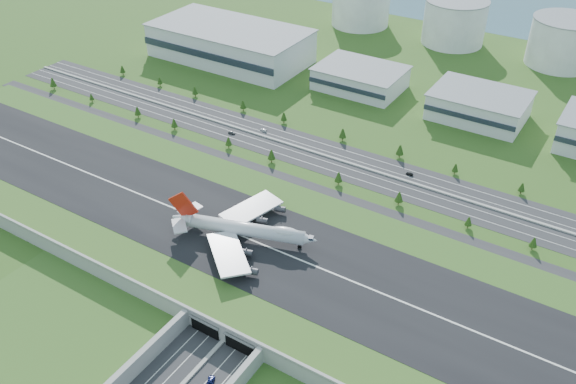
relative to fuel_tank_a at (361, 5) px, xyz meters
The scene contains 15 objects.
ground 332.88m from the fuel_tank_a, 68.84° to the right, with size 1200.00×1200.00×0.00m, color #2B591B.
airfield_deck 332.76m from the fuel_tank_a, 68.84° to the right, with size 520.00×100.00×9.20m.
north_expressway 246.84m from the fuel_tank_a, 60.83° to the right, with size 560.00×36.00×0.12m, color #28282B.
tree_row 252.78m from the fuel_tank_a, 58.37° to the right, with size 509.07×48.74×8.48m.
hangar_west 134.72m from the fuel_tank_a, 111.80° to the right, with size 120.00×60.00×25.00m, color white.
hangar_mid_a 134.54m from the fuel_tank_a, 63.43° to the right, with size 58.00×42.00×15.00m, color white.
hangar_mid_b 188.43m from the fuel_tank_a, 39.61° to the right, with size 58.00×42.00×17.00m, color white.
fuel_tank_a is the anchor object (origin of this frame).
fuel_tank_b 85.00m from the fuel_tank_a, ahead, with size 50.00×50.00×35.00m, color silver.
fuel_tank_c 170.00m from the fuel_tank_a, ahead, with size 50.00×50.00×35.00m, color silver.
boeing_747 325.52m from the fuel_tank_a, 72.92° to the right, with size 68.01×63.29×21.72m.
car_2 399.51m from the fuel_tank_a, 71.29° to the right, with size 2.56×5.55×1.54m, color #0E1648.
car_4 224.28m from the fuel_tank_a, 84.16° to the right, with size 1.89×4.70×1.60m, color #515256.
car_5 248.31m from the fuel_tank_a, 57.00° to the right, with size 1.45×4.15×1.37m, color black.
car_7 212.83m from the fuel_tank_a, 79.89° to the right, with size 2.05×5.04×1.46m, color white.
Camera 1 is at (109.17, -175.60, 185.20)m, focal length 38.00 mm.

